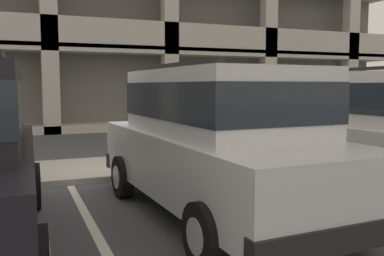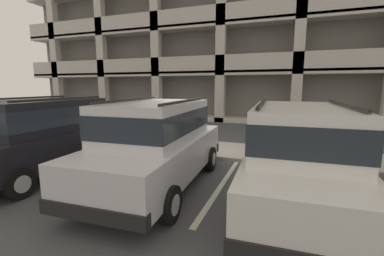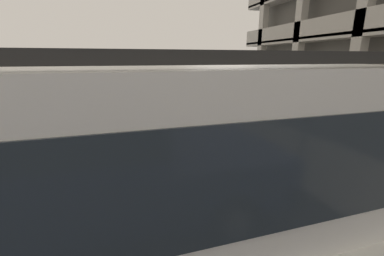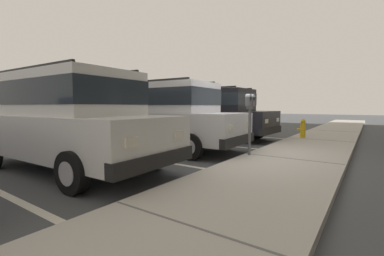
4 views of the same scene
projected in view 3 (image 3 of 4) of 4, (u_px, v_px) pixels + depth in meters
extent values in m
cube|color=#444749|center=(245.00, 157.00, 5.52)|extent=(80.00, 80.00, 0.10)
cube|color=#ADA89E|center=(297.00, 147.00, 5.83)|extent=(40.00, 2.20, 0.12)
cube|color=#606060|center=(197.00, 96.00, 13.25)|extent=(0.03, 2.16, 0.00)
cube|color=#606060|center=(227.00, 111.00, 9.53)|extent=(0.03, 2.16, 0.00)
cube|color=#606060|center=(297.00, 144.00, 5.81)|extent=(0.03, 2.16, 0.00)
cube|color=silver|center=(153.00, 115.00, 9.39)|extent=(0.12, 4.80, 0.01)
cube|color=silver|center=(168.00, 139.00, 6.56)|extent=(0.12, 4.80, 0.01)
cube|color=silver|center=(205.00, 201.00, 3.73)|extent=(0.12, 4.80, 0.01)
cube|color=silver|center=(134.00, 132.00, 4.61)|extent=(2.04, 4.77, 0.80)
cube|color=silver|center=(128.00, 86.00, 4.38)|extent=(1.74, 2.98, 0.84)
cube|color=#232B33|center=(128.00, 85.00, 4.37)|extent=(1.77, 3.01, 0.46)
cube|color=black|center=(247.00, 135.00, 5.37)|extent=(1.88, 0.24, 0.24)
cube|color=silver|center=(266.00, 125.00, 4.77)|extent=(0.24, 0.04, 0.14)
cube|color=silver|center=(237.00, 113.00, 5.81)|extent=(0.24, 0.04, 0.14)
cylinder|color=black|center=(229.00, 161.00, 4.32)|extent=(0.23, 0.67, 0.66)
cylinder|color=#B2B2B7|center=(229.00, 161.00, 4.32)|extent=(0.24, 0.37, 0.36)
cylinder|color=black|center=(195.00, 133.00, 5.98)|extent=(0.23, 0.67, 0.66)
cylinder|color=#B2B2B7|center=(195.00, 133.00, 5.98)|extent=(0.24, 0.37, 0.36)
cylinder|color=black|center=(33.00, 187.00, 3.46)|extent=(0.23, 0.67, 0.66)
cylinder|color=#B2B2B7|center=(33.00, 187.00, 3.46)|extent=(0.24, 0.37, 0.36)
cylinder|color=black|center=(57.00, 145.00, 5.11)|extent=(0.23, 0.67, 0.66)
cylinder|color=#B2B2B7|center=(57.00, 145.00, 5.11)|extent=(0.24, 0.37, 0.36)
cube|color=black|center=(130.00, 58.00, 3.63)|extent=(0.16, 2.62, 0.05)
cube|color=black|center=(124.00, 58.00, 4.89)|extent=(0.16, 2.62, 0.05)
cube|color=black|center=(123.00, 103.00, 7.58)|extent=(1.96, 4.75, 0.80)
cube|color=black|center=(119.00, 75.00, 7.35)|extent=(1.69, 2.95, 0.84)
cube|color=#232B33|center=(119.00, 74.00, 7.34)|extent=(1.72, 2.98, 0.46)
cube|color=black|center=(198.00, 109.00, 8.19)|extent=(1.88, 0.21, 0.24)
cube|color=black|center=(37.00, 116.00, 7.11)|extent=(1.88, 0.21, 0.24)
cube|color=silver|center=(205.00, 100.00, 7.57)|extent=(0.24, 0.04, 0.14)
cube|color=silver|center=(195.00, 95.00, 8.64)|extent=(0.24, 0.04, 0.14)
cylinder|color=black|center=(177.00, 120.00, 7.18)|extent=(0.22, 0.66, 0.66)
cylinder|color=#B2B2B7|center=(177.00, 120.00, 7.18)|extent=(0.23, 0.37, 0.36)
cylinder|color=black|center=(167.00, 108.00, 8.87)|extent=(0.22, 0.66, 0.66)
cylinder|color=#B2B2B7|center=(167.00, 108.00, 8.87)|extent=(0.23, 0.37, 0.36)
cylinder|color=black|center=(64.00, 127.00, 6.50)|extent=(0.22, 0.66, 0.66)
cylinder|color=#B2B2B7|center=(64.00, 127.00, 6.50)|extent=(0.23, 0.37, 0.36)
cylinder|color=black|center=(77.00, 113.00, 8.19)|extent=(0.22, 0.66, 0.66)
cylinder|color=#B2B2B7|center=(77.00, 113.00, 8.19)|extent=(0.23, 0.37, 0.36)
cube|color=black|center=(117.00, 58.00, 6.58)|extent=(0.12, 2.62, 0.05)
cube|color=black|center=(118.00, 58.00, 7.87)|extent=(0.12, 2.62, 0.05)
cube|color=silver|center=(153.00, 244.00, 1.82)|extent=(2.01, 4.76, 0.80)
cube|color=silver|center=(139.00, 135.00, 1.59)|extent=(1.72, 2.97, 0.84)
cube|color=#232B33|center=(139.00, 131.00, 1.58)|extent=(1.75, 3.00, 0.46)
cube|color=black|center=(384.00, 219.00, 2.56)|extent=(1.88, 0.23, 0.24)
cube|color=silver|center=(345.00, 164.00, 3.01)|extent=(0.24, 0.04, 0.14)
cylinder|color=black|center=(260.00, 198.00, 3.18)|extent=(0.22, 0.67, 0.66)
cylinder|color=#B2B2B7|center=(260.00, 198.00, 3.18)|extent=(0.23, 0.37, 0.36)
cube|color=black|center=(156.00, 57.00, 0.83)|extent=(0.14, 2.62, 0.05)
cube|color=black|center=(127.00, 58.00, 2.10)|extent=(0.14, 2.62, 0.05)
cylinder|color=#595B60|center=(264.00, 124.00, 5.32)|extent=(0.07, 0.07, 1.13)
cube|color=#595B60|center=(266.00, 96.00, 5.16)|extent=(0.28, 0.06, 0.06)
cube|color=#515459|center=(264.00, 88.00, 5.22)|extent=(0.15, 0.11, 0.22)
cylinder|color=#8C99A3|center=(265.00, 83.00, 5.19)|extent=(0.15, 0.11, 0.15)
cube|color=#B7B293|center=(261.00, 90.00, 5.22)|extent=(0.08, 0.01, 0.08)
cube|color=#515459|center=(270.00, 89.00, 5.03)|extent=(0.15, 0.11, 0.22)
cylinder|color=#8C99A3|center=(270.00, 84.00, 5.01)|extent=(0.15, 0.11, 0.15)
cube|color=#B7B293|center=(267.00, 91.00, 5.03)|extent=(0.08, 0.01, 0.08)
cylinder|color=gold|center=(207.00, 102.00, 9.70)|extent=(0.20, 0.20, 0.55)
sphere|color=gold|center=(207.00, 93.00, 9.61)|extent=(0.18, 0.18, 0.18)
cylinder|color=gold|center=(203.00, 102.00, 9.65)|extent=(0.08, 0.10, 0.08)
cylinder|color=gold|center=(208.00, 102.00, 9.55)|extent=(0.10, 0.07, 0.07)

